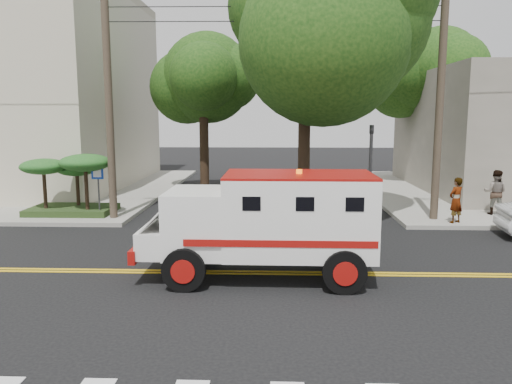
{
  "coord_description": "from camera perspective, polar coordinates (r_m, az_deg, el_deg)",
  "views": [
    {
      "loc": [
        0.38,
        -12.1,
        3.93
      ],
      "look_at": [
        -0.16,
        3.02,
        1.6
      ],
      "focal_mm": 35.0,
      "sensor_mm": 36.0,
      "label": 1
    }
  ],
  "objects": [
    {
      "name": "ground",
      "position": [
        12.73,
        0.24,
        -9.23
      ],
      "size": [
        100.0,
        100.0,
        0.0
      ],
      "primitive_type": "plane",
      "color": "black",
      "rests_on": "ground"
    },
    {
      "name": "sidewalk_nw",
      "position": [
        29.38,
        -26.16,
        0.31
      ],
      "size": [
        17.0,
        17.0,
        0.15
      ],
      "primitive_type": "cube",
      "color": "gray",
      "rests_on": "ground"
    },
    {
      "name": "utility_pole_left",
      "position": [
        19.07,
        -16.48,
        10.11
      ],
      "size": [
        0.28,
        0.28,
        9.0
      ],
      "primitive_type": "cylinder",
      "color": "#382D23",
      "rests_on": "ground"
    },
    {
      "name": "utility_pole_right",
      "position": [
        19.24,
        20.29,
        9.92
      ],
      "size": [
        0.28,
        0.28,
        9.0
      ],
      "primitive_type": "cylinder",
      "color": "#382D23",
      "rests_on": "ground"
    },
    {
      "name": "tree_main",
      "position": [
        18.66,
        7.19,
        18.78
      ],
      "size": [
        6.08,
        5.7,
        9.85
      ],
      "color": "black",
      "rests_on": "ground"
    },
    {
      "name": "tree_left",
      "position": [
        24.15,
        -5.36,
        12.99
      ],
      "size": [
        4.48,
        4.2,
        7.7
      ],
      "color": "black",
      "rests_on": "ground"
    },
    {
      "name": "tree_right",
      "position": [
        29.21,
        19.38,
        12.51
      ],
      "size": [
        4.8,
        4.5,
        8.2
      ],
      "color": "black",
      "rests_on": "ground"
    },
    {
      "name": "traffic_signal",
      "position": [
        18.11,
        12.95,
        3.13
      ],
      "size": [
        0.15,
        0.18,
        3.6
      ],
      "color": "#3F3F42",
      "rests_on": "ground"
    },
    {
      "name": "accessibility_sign",
      "position": [
        19.59,
        -17.59,
        0.82
      ],
      "size": [
        0.45,
        0.1,
        2.02
      ],
      "color": "#3F3F42",
      "rests_on": "ground"
    },
    {
      "name": "palm_planter",
      "position": [
        20.42,
        -20.48,
        1.78
      ],
      "size": [
        3.52,
        2.63,
        2.36
      ],
      "color": "#1E3314",
      "rests_on": "sidewalk_nw"
    },
    {
      "name": "armored_truck",
      "position": [
        12.0,
        1.39,
        -3.12
      ],
      "size": [
        5.66,
        2.33,
        2.57
      ],
      "rotation": [
        0.0,
        0.0,
        -0.01
      ],
      "color": "white",
      "rests_on": "ground"
    },
    {
      "name": "pedestrian_a",
      "position": [
        18.98,
        21.88,
        -0.88
      ],
      "size": [
        0.71,
        0.64,
        1.62
      ],
      "primitive_type": "imported",
      "rotation": [
        0.0,
        0.0,
        3.69
      ],
      "color": "gray",
      "rests_on": "sidewalk_ne"
    },
    {
      "name": "pedestrian_b",
      "position": [
        21.19,
        25.67,
        -0.03
      ],
      "size": [
        1.05,
        0.97,
        1.72
      ],
      "primitive_type": "imported",
      "rotation": [
        0.0,
        0.0,
        2.64
      ],
      "color": "gray",
      "rests_on": "sidewalk_ne"
    }
  ]
}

